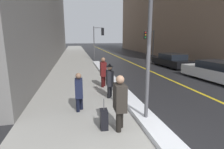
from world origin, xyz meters
name	(u,v)px	position (x,y,z in m)	size (l,w,h in m)	color
ground_plane	(160,146)	(0.00, 0.00, 0.00)	(160.00, 160.00, 0.00)	#232326
sidewalk_slab	(76,64)	(-2.00, 15.00, 0.01)	(4.00, 80.00, 0.01)	#9E9B93
road_centre_stripe	(130,62)	(4.00, 15.00, 0.00)	(0.16, 80.00, 0.00)	gold
snow_bank_curb	(112,80)	(0.20, 6.92, 0.08)	(0.66, 16.93, 0.17)	white
lamp_post	(149,37)	(0.16, 1.32, 2.73)	(0.28, 0.28, 4.52)	#515156
traffic_light_near	(99,36)	(0.98, 18.02, 2.90)	(1.31, 0.38, 4.00)	#515156
traffic_light_far	(148,38)	(6.82, 16.69, 2.59)	(1.31, 0.32, 3.59)	#515156
pedestrian_trailing	(120,100)	(-0.80, 1.00, 0.93)	(0.33, 0.55, 1.67)	black
pedestrian_nearside	(79,90)	(-1.93, 2.65, 0.81)	(0.29, 0.48, 1.45)	black
pedestrian_in_fedora	(110,79)	(-0.53, 3.88, 0.86)	(0.34, 0.49, 1.58)	black
pedestrian_with_shoulder_bag	(103,71)	(-0.53, 5.72, 0.91)	(0.33, 0.75, 1.65)	#340C0C
parked_car_white	(219,72)	(6.78, 5.47, 0.60)	(2.28, 4.92, 1.26)	silver
parked_car_black	(172,61)	(6.86, 11.13, 0.58)	(2.09, 4.35, 1.23)	black
rolling_suitcase	(104,119)	(-1.25, 1.15, 0.30)	(0.23, 0.37, 0.95)	black
fire_hydrant	(109,71)	(0.34, 8.37, 0.35)	(0.20, 0.20, 0.70)	gold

